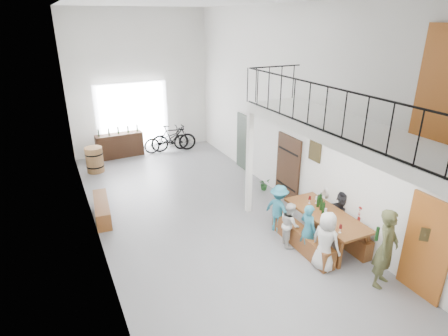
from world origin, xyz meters
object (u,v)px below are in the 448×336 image
bench_inner (302,239)px  oak_barrel (95,160)px  side_bench (102,209)px  serving_counter (120,145)px  bicycle_near (167,140)px  tasting_table (326,217)px  host_standing (386,248)px

bench_inner → oak_barrel: (-3.75, 7.06, 0.21)m
side_bench → serving_counter: serving_counter is taller
serving_counter → bicycle_near: bicycle_near is taller
bench_inner → bicycle_near: size_ratio=1.11×
tasting_table → side_bench: bearing=142.4°
side_bench → serving_counter: bearing=72.9°
serving_counter → bicycle_near: 1.85m
tasting_table → side_bench: (-4.70, 3.64, -0.47)m
tasting_table → bench_inner: 0.79m
bench_inner → bicycle_near: (-0.78, 8.05, 0.26)m
bicycle_near → serving_counter: bearing=83.0°
tasting_table → bicycle_near: 8.23m
side_bench → serving_counter: (1.43, 4.66, 0.23)m
tasting_table → bicycle_near: size_ratio=1.19×
bench_inner → bicycle_near: bicycle_near is taller
side_bench → serving_counter: size_ratio=0.96×
bench_inner → serving_counter: size_ratio=1.18×
host_standing → bench_inner: bearing=86.6°
side_bench → oak_barrel: oak_barrel is taller
bench_inner → side_bench: bench_inner is taller
tasting_table → serving_counter: bearing=111.7°
bench_inner → oak_barrel: bearing=118.8°
bench_inner → serving_counter: serving_counter is taller
side_bench → host_standing: 7.20m
tasting_table → bicycle_near: (-1.42, 8.11, -0.21)m
oak_barrel → bicycle_near: bearing=18.5°
bicycle_near → oak_barrel: bearing=107.5°
tasting_table → serving_counter: serving_counter is taller
oak_barrel → bicycle_near: size_ratio=0.48×
tasting_table → bicycle_near: bicycle_near is taller
side_bench → bicycle_near: (3.28, 4.46, 0.26)m
side_bench → bench_inner: bearing=-41.5°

